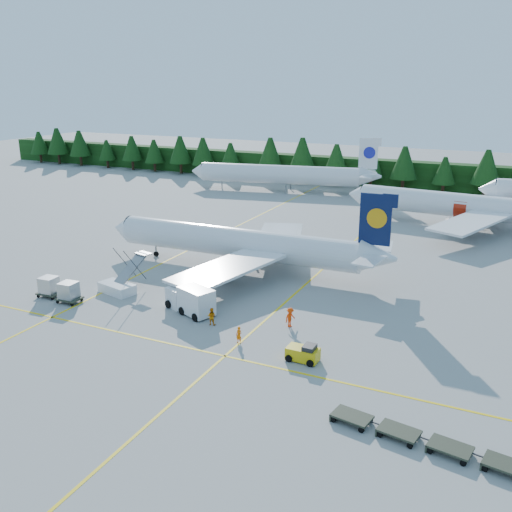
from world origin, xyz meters
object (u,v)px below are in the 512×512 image
at_px(airliner_navy, 232,242).
at_px(airliner_red, 458,206).
at_px(airstairs, 119,285).
at_px(baggage_tug, 304,353).
at_px(service_truck, 190,299).

distance_m(airliner_navy, airliner_red, 41.95).
height_order(airstairs, baggage_tug, airstairs).
height_order(airliner_red, baggage_tug, airliner_red).
bearing_deg(baggage_tug, airstairs, 166.42).
height_order(airliner_red, service_truck, airliner_red).
bearing_deg(airliner_navy, airstairs, -120.12).
bearing_deg(baggage_tug, airliner_navy, 132.30).
relative_size(airliner_red, airstairs, 6.24).
bearing_deg(airliner_red, airstairs, -117.32).
bearing_deg(service_truck, airliner_red, 89.37).
relative_size(airliner_navy, baggage_tug, 13.64).
height_order(airliner_navy, airliner_red, airliner_red).
xyz_separation_m(airstairs, service_truck, (10.34, -1.52, 0.59)).
bearing_deg(airstairs, airliner_red, 70.91).
bearing_deg(airliner_navy, service_truck, -80.11).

